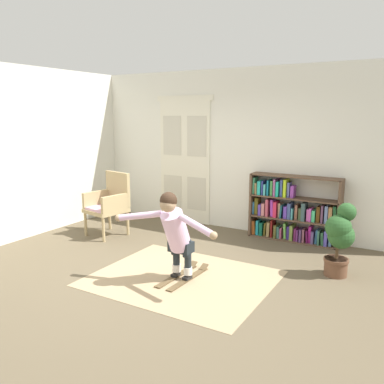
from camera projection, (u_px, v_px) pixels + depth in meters
The scene contains 10 objects.
ground_plane at pixel (160, 276), 5.27m from camera, with size 7.20×7.20×0.00m, color brown.
back_wall at pixel (241, 151), 7.19m from camera, with size 6.00×0.10×2.90m, color silver.
side_wall_left at pixel (27, 153), 6.81m from camera, with size 0.10×6.00×2.90m, color silver.
double_door at pixel (185, 160), 7.76m from camera, with size 1.22×0.05×2.45m.
rug at pixel (182, 278), 5.20m from camera, with size 2.25×1.85×0.01m, color tan.
bookshelf at pixel (290, 212), 6.70m from camera, with size 1.50×0.30×1.11m.
wicker_chair at pixel (109, 202), 7.00m from camera, with size 0.71×0.71×1.10m.
potted_plant at pixel (340, 237), 5.18m from camera, with size 0.37×0.37×0.99m.
skis_pair at pixel (184, 276), 5.22m from camera, with size 0.31×0.89×0.07m.
person_skier at pixel (175, 229), 4.94m from camera, with size 1.48×0.60×1.12m.
Camera 1 is at (2.86, -4.07, 2.11)m, focal length 37.36 mm.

